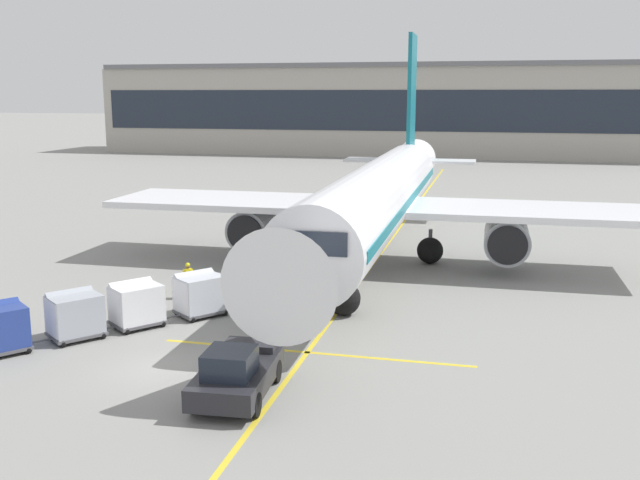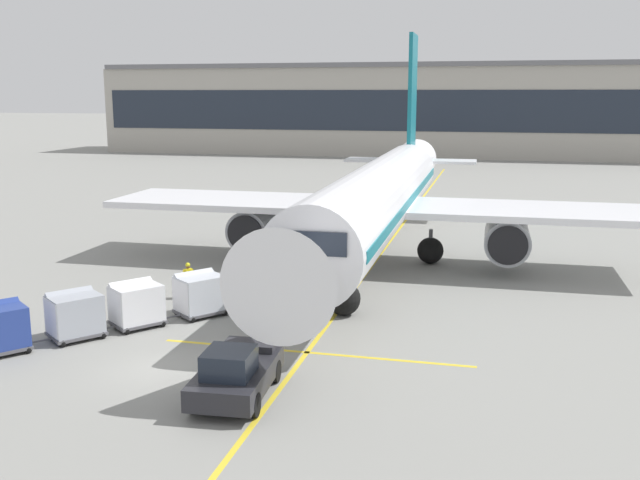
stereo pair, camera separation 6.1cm
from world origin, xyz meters
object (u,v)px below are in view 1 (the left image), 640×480
(ground_crew_by_loader, at_px, (266,277))
(baggage_cart_second, at_px, (136,303))
(baggage_cart_third, at_px, (75,314))
(baggage_cart_lead, at_px, (200,293))
(parked_airplane, at_px, (379,198))
(pushback_tug, at_px, (237,373))
(safety_cone_engine_keepout, at_px, (240,270))
(belt_loader, at_px, (263,282))
(ground_crew_by_carts, at_px, (188,278))

(ground_crew_by_loader, bearing_deg, baggage_cart_second, -125.65)
(baggage_cart_third, bearing_deg, ground_crew_by_loader, 53.06)
(baggage_cart_lead, height_order, ground_crew_by_loader, baggage_cart_lead)
(parked_airplane, xyz_separation_m, baggage_cart_second, (-7.97, -13.57, -2.80))
(parked_airplane, distance_m, ground_crew_by_loader, 9.51)
(parked_airplane, height_order, pushback_tug, parked_airplane)
(ground_crew_by_loader, bearing_deg, pushback_tug, -76.76)
(baggage_cart_second, bearing_deg, baggage_cart_lead, 46.81)
(baggage_cart_lead, height_order, safety_cone_engine_keepout, baggage_cart_lead)
(parked_airplane, xyz_separation_m, belt_loader, (-4.04, -8.66, -2.89))
(pushback_tug, relative_size, ground_crew_by_loader, 2.60)
(belt_loader, relative_size, safety_cone_engine_keepout, 6.43)
(baggage_cart_lead, bearing_deg, safety_cone_engine_keepout, 95.16)
(ground_crew_by_loader, distance_m, safety_cone_engine_keepout, 4.35)
(baggage_cart_second, bearing_deg, parked_airplane, 59.58)
(pushback_tug, height_order, ground_crew_by_carts, pushback_tug)
(ground_crew_by_loader, bearing_deg, baggage_cart_third, -126.94)
(baggage_cart_third, height_order, ground_crew_by_carts, baggage_cart_third)
(baggage_cart_second, height_order, pushback_tug, baggage_cart_second)
(safety_cone_engine_keepout, bearing_deg, baggage_cart_third, -105.40)
(baggage_cart_third, relative_size, ground_crew_by_carts, 1.52)
(ground_crew_by_loader, xyz_separation_m, ground_crew_by_carts, (-3.54, -1.01, 0.00))
(baggage_cart_lead, bearing_deg, parked_airplane, 62.36)
(belt_loader, bearing_deg, baggage_cart_lead, -124.86)
(baggage_cart_lead, bearing_deg, ground_crew_by_loader, 59.85)
(belt_loader, height_order, baggage_cart_second, belt_loader)
(parked_airplane, relative_size, ground_crew_by_loader, 23.47)
(belt_loader, distance_m, ground_crew_by_loader, 0.54)
(safety_cone_engine_keepout, bearing_deg, parked_airplane, 35.21)
(parked_airplane, xyz_separation_m, ground_crew_by_carts, (-7.60, -9.13, -2.80))
(baggage_cart_third, bearing_deg, parked_airplane, 58.21)
(ground_crew_by_loader, relative_size, ground_crew_by_carts, 1.00)
(parked_airplane, xyz_separation_m, baggage_cart_third, (-9.62, -15.52, -2.80))
(baggage_cart_second, relative_size, ground_crew_by_loader, 1.52)
(baggage_cart_third, height_order, safety_cone_engine_keepout, baggage_cart_third)
(parked_airplane, bearing_deg, baggage_cart_lead, -117.64)
(parked_airplane, bearing_deg, pushback_tug, -94.18)
(baggage_cart_lead, xyz_separation_m, ground_crew_by_loader, (1.96, 3.37, -0.00))
(parked_airplane, height_order, safety_cone_engine_keepout, parked_airplane)
(ground_crew_by_carts, distance_m, safety_cone_engine_keepout, 4.60)
(pushback_tug, bearing_deg, ground_crew_by_carts, 121.12)
(safety_cone_engine_keepout, bearing_deg, baggage_cart_second, -98.53)
(parked_airplane, height_order, ground_crew_by_carts, parked_airplane)
(pushback_tug, bearing_deg, parked_airplane, 85.82)
(ground_crew_by_loader, bearing_deg, safety_cone_engine_keepout, 126.76)
(baggage_cart_lead, bearing_deg, baggage_cart_third, -131.84)
(ground_crew_by_loader, height_order, ground_crew_by_carts, same)
(belt_loader, xyz_separation_m, baggage_cart_lead, (-1.97, -2.83, 0.09))
(belt_loader, height_order, safety_cone_engine_keepout, belt_loader)
(baggage_cart_second, distance_m, baggage_cart_third, 2.55)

